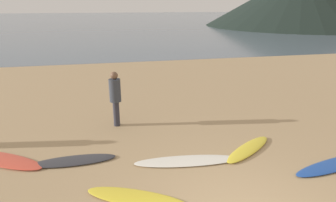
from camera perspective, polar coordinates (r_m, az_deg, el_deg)
ground_plane at (r=14.24m, az=-3.23°, el=3.49°), size 120.00×120.00×0.20m
ocean_water at (r=68.84m, az=-10.88°, el=15.58°), size 140.00×100.00×0.01m
surfboard_1 at (r=8.24m, az=-29.81°, el=-10.13°), size 2.26×1.70×0.07m
surfboard_2 at (r=7.53m, az=-18.19°, el=-11.19°), size 2.01×0.53×0.06m
surfboard_3 at (r=6.03m, az=-6.24°, el=-18.63°), size 2.14×1.43×0.06m
surfboard_4 at (r=7.17m, az=3.81°, el=-11.80°), size 2.63×0.80×0.06m
surfboard_5 at (r=7.96m, az=15.69°, el=-9.14°), size 1.88×1.48×0.08m
person_0 at (r=8.93m, az=-10.46°, el=1.27°), size 0.35×0.35×1.74m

